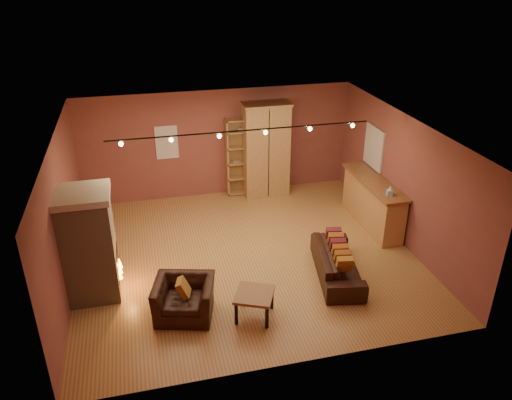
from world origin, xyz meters
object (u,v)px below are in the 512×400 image
object	(u,v)px
fireplace	(89,245)
loveseat	(338,258)
armoire	(266,149)
coffee_table	(254,297)
bookcase	(242,156)
bar_counter	(373,202)
armchair	(184,293)

from	to	relation	value
fireplace	loveseat	xyz separation A→B (m)	(4.64, -0.54, -0.66)
armoire	coffee_table	bearing A→B (deg)	-107.01
bookcase	bar_counter	world-z (taller)	bookcase
loveseat	coffee_table	bearing A→B (deg)	124.73
armoire	bar_counter	size ratio (longest dim) A/B	1.05
bar_counter	bookcase	bearing A→B (deg)	136.32
bar_counter	coffee_table	bearing A→B (deg)	-142.98
fireplace	loveseat	bearing A→B (deg)	-6.68
fireplace	bookcase	bearing A→B (deg)	45.73
armoire	loveseat	bearing A→B (deg)	-84.45
armchair	bookcase	bearing A→B (deg)	81.49
armoire	fireplace	bearing A→B (deg)	-140.20
armoire	bar_counter	world-z (taller)	armoire
bookcase	coffee_table	xyz separation A→B (m)	(-0.91, -5.12, -0.64)
fireplace	bookcase	size ratio (longest dim) A/B	1.02
armoire	loveseat	xyz separation A→B (m)	(0.40, -4.08, -0.84)
loveseat	bookcase	bearing A→B (deg)	24.02
bar_counter	loveseat	xyz separation A→B (m)	(-1.60, -1.81, -0.17)
bar_counter	armchair	xyz separation A→B (m)	(-4.69, -2.29, -0.12)
loveseat	bar_counter	bearing A→B (deg)	-30.62
bookcase	coffee_table	bearing A→B (deg)	-100.05
loveseat	coffee_table	world-z (taller)	loveseat
coffee_table	bar_counter	bearing A→B (deg)	37.02
coffee_table	fireplace	bearing A→B (deg)	153.29
loveseat	armchair	bearing A→B (deg)	109.92
loveseat	coffee_table	distance (m)	2.07
loveseat	armchair	world-z (taller)	armchair
armchair	coffee_table	bearing A→B (deg)	-1.18
loveseat	armchair	xyz separation A→B (m)	(-3.09, -0.49, 0.05)
bar_counter	armchair	bearing A→B (deg)	-153.97
fireplace	armoire	world-z (taller)	armoire
bookcase	fireplace	bearing A→B (deg)	-134.27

